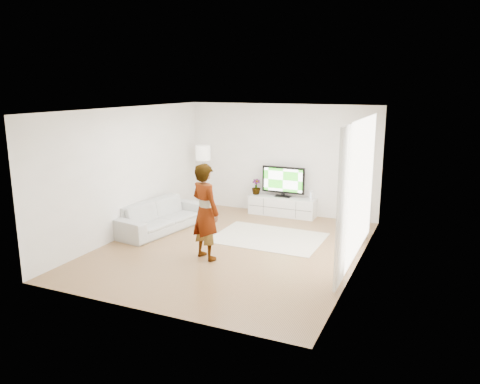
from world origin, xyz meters
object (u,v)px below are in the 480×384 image
at_px(sofa, 161,216).
at_px(floor_lamp, 203,156).
at_px(television, 283,181).
at_px(media_console, 282,206).
at_px(player, 205,212).
at_px(rug, 268,238).

xyz_separation_m(sofa, floor_lamp, (0.04, 2.02, 1.12)).
distance_m(television, sofa, 3.22).
relative_size(media_console, player, 0.93).
height_order(media_console, floor_lamp, floor_lamp).
height_order(media_console, rug, media_console).
distance_m(sofa, floor_lamp, 2.30).
bearing_deg(television, floor_lamp, -171.26).
bearing_deg(sofa, player, -113.94).
relative_size(sofa, floor_lamp, 1.34).
bearing_deg(media_console, sofa, -132.85).
distance_m(television, player, 3.54).
distance_m(media_console, floor_lamp, 2.45).
relative_size(player, floor_lamp, 1.08).
bearing_deg(sofa, media_console, -33.33).
xyz_separation_m(rug, player, (-0.66, -1.64, 0.93)).
bearing_deg(media_console, television, 90.00).
bearing_deg(rug, player, -112.05).
bearing_deg(rug, floor_lamp, 147.21).
xyz_separation_m(rug, floor_lamp, (-2.42, 1.56, 1.44)).
height_order(media_console, sofa, sofa).
height_order(media_console, television, television).
xyz_separation_m(media_console, television, (0.00, 0.03, 0.66)).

